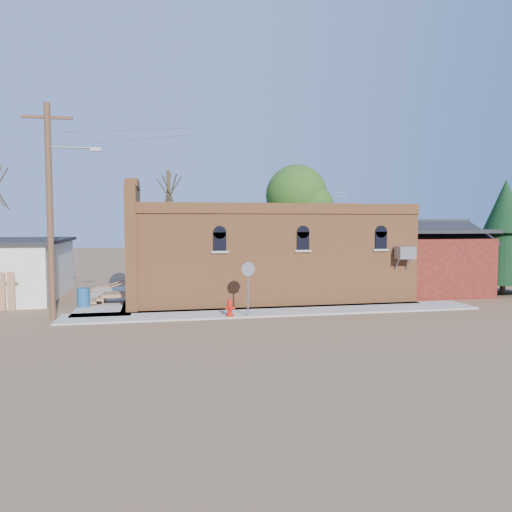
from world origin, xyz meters
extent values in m
plane|color=brown|center=(0.00, 0.00, 0.00)|extent=(120.00, 120.00, 0.00)
cube|color=#9E9991|center=(1.50, 0.90, 0.04)|extent=(19.00, 2.20, 0.08)
cube|color=#9E9991|center=(-6.30, 6.00, 0.04)|extent=(2.60, 10.00, 0.08)
cube|color=#A66032|center=(2.00, 5.50, 2.25)|extent=(14.00, 7.00, 4.50)
cube|color=black|center=(2.00, 5.50, 4.55)|extent=(13.80, 6.80, 0.12)
cube|color=#A66032|center=(-5.00, 5.50, 2.90)|extent=(0.50, 7.40, 5.80)
cube|color=navy|center=(-5.30, 4.30, 4.00)|extent=(0.08, 1.10, 1.56)
cube|color=gray|center=(8.10, 1.55, 2.60)|extent=(0.85, 0.65, 0.60)
cube|color=#540E15|center=(11.50, 5.50, 1.60)|extent=(5.00, 6.00, 3.20)
cylinder|color=#543021|center=(-8.20, 1.20, 4.50)|extent=(0.26, 0.26, 9.00)
cube|color=#543021|center=(-8.20, 1.20, 8.40)|extent=(2.00, 0.12, 0.12)
cylinder|color=gray|center=(-7.30, 1.20, 7.20)|extent=(1.80, 0.08, 0.08)
cube|color=gray|center=(-6.30, 1.20, 7.15)|extent=(0.45, 0.22, 0.14)
cylinder|color=#4A392A|center=(-3.00, 13.00, 3.75)|extent=(0.24, 0.24, 7.50)
cylinder|color=#4A392A|center=(6.00, 13.50, 3.15)|extent=(0.28, 0.28, 6.30)
sphere|color=#234814|center=(6.00, 13.50, 5.95)|extent=(4.40, 4.40, 4.40)
cylinder|color=#4A392A|center=(15.50, 4.00, 0.60)|extent=(0.30, 0.30, 1.20)
cone|color=black|center=(15.50, 4.00, 3.40)|extent=(3.60, 3.60, 5.50)
cone|color=black|center=(15.50, 4.00, 5.00)|extent=(2.41, 2.41, 3.00)
cylinder|color=red|center=(-0.83, 0.00, 0.11)|extent=(0.36, 0.36, 0.06)
cylinder|color=red|center=(-0.83, 0.00, 0.42)|extent=(0.24, 0.24, 0.56)
sphere|color=red|center=(-0.83, 0.00, 0.71)|extent=(0.22, 0.22, 0.22)
cylinder|color=red|center=(-0.83, -0.14, 0.43)|extent=(0.11, 0.13, 0.10)
cylinder|color=red|center=(-0.97, 0.00, 0.43)|extent=(0.13, 0.11, 0.10)
cylinder|color=red|center=(-0.68, 0.00, 0.43)|extent=(0.13, 0.11, 0.10)
cylinder|color=gray|center=(-0.04, 0.00, 1.14)|extent=(0.07, 0.07, 2.11)
cylinder|color=gray|center=(-0.04, -0.02, 2.09)|extent=(0.63, 0.10, 0.63)
cylinder|color=#9E0919|center=(-0.04, 0.02, 2.09)|extent=(0.63, 0.10, 0.63)
cylinder|color=navy|center=(-7.30, 3.73, 0.53)|extent=(0.73, 0.73, 0.90)
camera|label=1|loc=(-3.92, -20.89, 4.14)|focal=35.00mm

